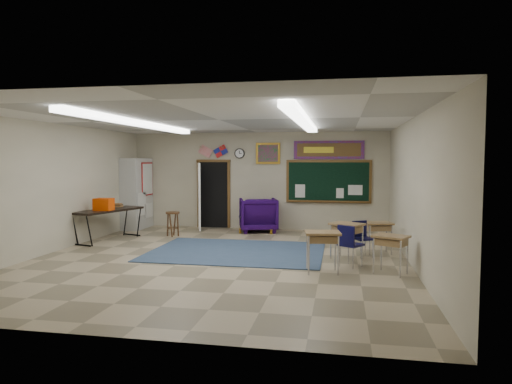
% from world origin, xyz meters
% --- Properties ---
extents(floor, '(9.00, 9.00, 0.00)m').
position_xyz_m(floor, '(0.00, 0.00, 0.00)').
color(floor, '#9C8B6B').
rests_on(floor, ground).
extents(back_wall, '(8.00, 0.04, 3.00)m').
position_xyz_m(back_wall, '(0.00, 4.50, 1.50)').
color(back_wall, '#BFB59A').
rests_on(back_wall, floor).
extents(front_wall, '(8.00, 0.04, 3.00)m').
position_xyz_m(front_wall, '(0.00, -4.50, 1.50)').
color(front_wall, '#BFB59A').
rests_on(front_wall, floor).
extents(left_wall, '(0.04, 9.00, 3.00)m').
position_xyz_m(left_wall, '(-4.00, 0.00, 1.50)').
color(left_wall, '#BFB59A').
rests_on(left_wall, floor).
extents(right_wall, '(0.04, 9.00, 3.00)m').
position_xyz_m(right_wall, '(4.00, 0.00, 1.50)').
color(right_wall, '#BFB59A').
rests_on(right_wall, floor).
extents(ceiling, '(8.00, 9.00, 0.04)m').
position_xyz_m(ceiling, '(0.00, 0.00, 3.00)').
color(ceiling, white).
rests_on(ceiling, back_wall).
extents(area_rug, '(4.00, 3.00, 0.02)m').
position_xyz_m(area_rug, '(0.20, 0.80, 0.01)').
color(area_rug, '#2F405A').
rests_on(area_rug, floor).
extents(fluorescent_strips, '(3.86, 6.00, 0.10)m').
position_xyz_m(fluorescent_strips, '(0.00, 0.00, 2.94)').
color(fluorescent_strips, white).
rests_on(fluorescent_strips, ceiling).
extents(doorway, '(1.10, 0.89, 2.16)m').
position_xyz_m(doorway, '(-1.50, 4.35, 1.06)').
color(doorway, black).
rests_on(doorway, back_wall).
extents(chalkboard, '(2.55, 0.14, 1.30)m').
position_xyz_m(chalkboard, '(2.20, 4.46, 1.46)').
color(chalkboard, brown).
rests_on(chalkboard, back_wall).
extents(bulletin_board, '(2.10, 0.05, 0.55)m').
position_xyz_m(bulletin_board, '(2.20, 4.47, 2.45)').
color(bulletin_board, '#A90E11').
rests_on(bulletin_board, back_wall).
extents(framed_art_print, '(0.75, 0.05, 0.65)m').
position_xyz_m(framed_art_print, '(0.35, 4.47, 2.35)').
color(framed_art_print, olive).
rests_on(framed_art_print, back_wall).
extents(wall_clock, '(0.32, 0.05, 0.32)m').
position_xyz_m(wall_clock, '(-0.55, 4.47, 2.35)').
color(wall_clock, black).
rests_on(wall_clock, back_wall).
extents(wall_flags, '(1.16, 0.06, 0.70)m').
position_xyz_m(wall_flags, '(-1.40, 4.44, 2.48)').
color(wall_flags, red).
rests_on(wall_flags, back_wall).
extents(storage_cabinet, '(0.59, 1.25, 2.20)m').
position_xyz_m(storage_cabinet, '(-3.71, 3.85, 1.10)').
color(storage_cabinet, '#A8A8A3').
rests_on(storage_cabinet, floor).
extents(wingback_armchair, '(1.34, 1.37, 1.01)m').
position_xyz_m(wingback_armchair, '(0.15, 3.91, 0.51)').
color(wingback_armchair, '#1A0535').
rests_on(wingback_armchair, floor).
extents(student_chair_reading, '(0.49, 0.49, 0.75)m').
position_xyz_m(student_chair_reading, '(-0.30, 4.14, 0.37)').
color(student_chair_reading, black).
rests_on(student_chair_reading, floor).
extents(student_chair_desk_a, '(0.59, 0.59, 0.85)m').
position_xyz_m(student_chair_desk_a, '(2.79, -0.22, 0.43)').
color(student_chair_desk_a, black).
rests_on(student_chair_desk_a, floor).
extents(student_chair_desk_b, '(0.54, 0.54, 0.79)m').
position_xyz_m(student_chair_desk_b, '(3.08, 0.73, 0.40)').
color(student_chair_desk_b, black).
rests_on(student_chair_desk_b, floor).
extents(student_desk_front_left, '(0.82, 0.76, 0.79)m').
position_xyz_m(student_desk_front_left, '(2.72, 0.46, 0.44)').
color(student_desk_front_left, olive).
rests_on(student_desk_front_left, floor).
extents(student_desk_front_right, '(0.69, 0.58, 0.72)m').
position_xyz_m(student_desk_front_right, '(3.43, 1.22, 0.40)').
color(student_desk_front_right, olive).
rests_on(student_desk_front_right, floor).
extents(student_desk_back_left, '(0.72, 0.58, 0.79)m').
position_xyz_m(student_desk_back_left, '(2.25, -0.83, 0.44)').
color(student_desk_back_left, olive).
rests_on(student_desk_back_left, floor).
extents(student_desk_back_right, '(0.76, 0.69, 0.74)m').
position_xyz_m(student_desk_back_right, '(3.51, -0.70, 0.41)').
color(student_desk_back_right, olive).
rests_on(student_desk_back_right, floor).
extents(folding_table, '(1.22, 2.13, 1.15)m').
position_xyz_m(folding_table, '(-3.50, 1.66, 0.46)').
color(folding_table, black).
rests_on(folding_table, floor).
extents(wooden_stool, '(0.39, 0.39, 0.69)m').
position_xyz_m(wooden_stool, '(-2.07, 2.61, 0.36)').
color(wooden_stool, '#4F2E17').
rests_on(wooden_stool, floor).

